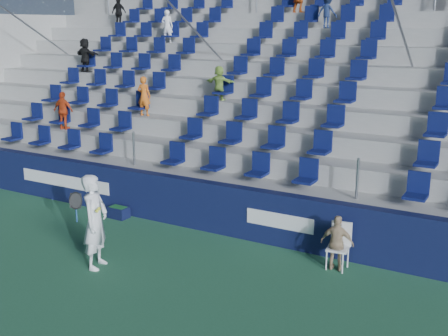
{
  "coord_description": "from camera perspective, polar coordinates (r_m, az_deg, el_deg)",
  "views": [
    {
      "loc": [
        6.26,
        -7.72,
        4.8
      ],
      "look_at": [
        0.2,
        2.8,
        1.7
      ],
      "focal_mm": 45.0,
      "sensor_mm": 36.0,
      "label": 1
    }
  ],
  "objects": [
    {
      "name": "grandstand",
      "position": [
        17.35,
        8.46,
        5.34
      ],
      "size": [
        24.0,
        8.17,
        6.63
      ],
      "color": "#A2A29D",
      "rests_on": "ground"
    },
    {
      "name": "line_judge",
      "position": [
        11.54,
        11.43,
        -7.48
      ],
      "size": [
        0.7,
        0.35,
        1.14
      ],
      "primitive_type": "imported",
      "rotation": [
        0.0,
        0.0,
        3.25
      ],
      "color": "tan",
      "rests_on": "ground"
    },
    {
      "name": "ground",
      "position": [
        11.04,
        -8.35,
        -11.61
      ],
      "size": [
        70.0,
        70.0,
        0.0
      ],
      "primitive_type": "plane",
      "color": "#2B6643",
      "rests_on": "ground"
    },
    {
      "name": "sponsor_wall",
      "position": [
        13.23,
        0.01,
        -4.19
      ],
      "size": [
        24.0,
        0.32,
        1.2
      ],
      "color": "#10163E",
      "rests_on": "ground"
    },
    {
      "name": "ball_bin",
      "position": [
        14.67,
        -10.68,
        -4.38
      ],
      "size": [
        0.53,
        0.35,
        0.29
      ],
      "color": "#0E1334",
      "rests_on": "ground"
    },
    {
      "name": "line_judge_chair",
      "position": [
        11.68,
        11.66,
        -7.38
      ],
      "size": [
        0.47,
        0.48,
        0.95
      ],
      "color": "white",
      "rests_on": "ground"
    },
    {
      "name": "tennis_player",
      "position": [
        11.6,
        -12.95,
        -5.32
      ],
      "size": [
        0.73,
        0.81,
        1.95
      ],
      "color": "white",
      "rests_on": "ground"
    }
  ]
}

